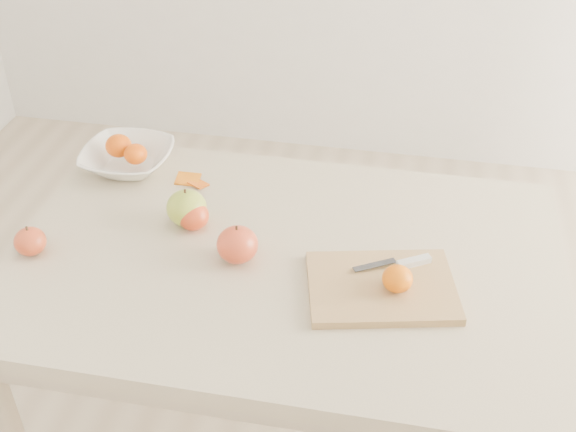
# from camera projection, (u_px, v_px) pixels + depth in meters

# --- Properties ---
(table) EXTENTS (1.20, 0.80, 0.75)m
(table) POSITION_uv_depth(u_px,v_px,m) (284.00, 289.00, 1.63)
(table) COLOR beige
(table) RESTS_ON ground
(cutting_board) EXTENTS (0.34, 0.28, 0.02)m
(cutting_board) POSITION_uv_depth(u_px,v_px,m) (381.00, 287.00, 1.47)
(cutting_board) COLOR tan
(cutting_board) RESTS_ON table
(board_tangerine) EXTENTS (0.06, 0.06, 0.05)m
(board_tangerine) POSITION_uv_depth(u_px,v_px,m) (397.00, 279.00, 1.44)
(board_tangerine) COLOR orange
(board_tangerine) RESTS_ON cutting_board
(fruit_bowl) EXTENTS (0.23, 0.23, 0.06)m
(fruit_bowl) POSITION_uv_depth(u_px,v_px,m) (128.00, 158.00, 1.84)
(fruit_bowl) COLOR white
(fruit_bowl) RESTS_ON table
(bowl_tangerine_near) EXTENTS (0.07, 0.07, 0.06)m
(bowl_tangerine_near) POSITION_uv_depth(u_px,v_px,m) (119.00, 146.00, 1.84)
(bowl_tangerine_near) COLOR #E95E08
(bowl_tangerine_near) RESTS_ON fruit_bowl
(bowl_tangerine_far) EXTENTS (0.06, 0.06, 0.05)m
(bowl_tangerine_far) POSITION_uv_depth(u_px,v_px,m) (136.00, 154.00, 1.81)
(bowl_tangerine_far) COLOR #E54608
(bowl_tangerine_far) RESTS_ON fruit_bowl
(orange_peel_a) EXTENTS (0.06, 0.05, 0.01)m
(orange_peel_a) POSITION_uv_depth(u_px,v_px,m) (188.00, 180.00, 1.81)
(orange_peel_a) COLOR orange
(orange_peel_a) RESTS_ON table
(orange_peel_b) EXTENTS (0.06, 0.05, 0.01)m
(orange_peel_b) POSITION_uv_depth(u_px,v_px,m) (198.00, 184.00, 1.79)
(orange_peel_b) COLOR #CE550E
(orange_peel_b) RESTS_ON table
(paring_knife) EXTENTS (0.16, 0.09, 0.01)m
(paring_knife) POSITION_uv_depth(u_px,v_px,m) (407.00, 262.00, 1.51)
(paring_knife) COLOR silver
(paring_knife) RESTS_ON cutting_board
(apple_green) EXTENTS (0.09, 0.09, 0.08)m
(apple_green) POSITION_uv_depth(u_px,v_px,m) (187.00, 208.00, 1.64)
(apple_green) COLOR olive
(apple_green) RESTS_ON table
(apple_red_e) EXTENTS (0.09, 0.09, 0.08)m
(apple_red_e) POSITION_uv_depth(u_px,v_px,m) (237.00, 245.00, 1.53)
(apple_red_e) COLOR #A51C15
(apple_red_e) RESTS_ON table
(apple_red_d) EXTENTS (0.07, 0.07, 0.06)m
(apple_red_d) POSITION_uv_depth(u_px,v_px,m) (30.00, 241.00, 1.56)
(apple_red_d) COLOR maroon
(apple_red_d) RESTS_ON table
(apple_red_b) EXTENTS (0.07, 0.07, 0.07)m
(apple_red_b) POSITION_uv_depth(u_px,v_px,m) (193.00, 216.00, 1.63)
(apple_red_b) COLOR #A00B15
(apple_red_b) RESTS_ON table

